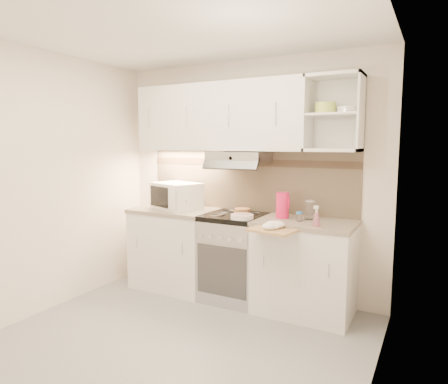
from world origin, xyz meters
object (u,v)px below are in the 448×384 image
at_px(watering_can, 176,203).
at_px(pink_pitcher, 283,205).
at_px(cutting_board, 275,229).
at_px(plate_stack, 242,216).
at_px(electric_range, 235,257).
at_px(microwave, 176,196).
at_px(glass_jar, 310,209).
at_px(spray_bottle, 316,218).

relative_size(watering_can, pink_pitcher, 1.06).
bearing_deg(cutting_board, plate_stack, 163.64).
relative_size(plate_stack, cutting_board, 0.57).
distance_m(electric_range, microwave, 0.95).
relative_size(pink_pitcher, glass_jar, 1.33).
height_order(electric_range, plate_stack, plate_stack).
bearing_deg(plate_stack, watering_can, 173.41).
bearing_deg(glass_jar, cutting_board, -110.84).
bearing_deg(plate_stack, cutting_board, -24.65).
height_order(microwave, watering_can, microwave).
distance_m(electric_range, spray_bottle, 1.06).
xyz_separation_m(pink_pitcher, glass_jar, (0.25, 0.06, -0.03)).
bearing_deg(spray_bottle, plate_stack, 174.40).
bearing_deg(microwave, watering_can, -37.12).
bearing_deg(cutting_board, watering_can, 175.48).
bearing_deg(spray_bottle, microwave, 167.94).
xyz_separation_m(electric_range, microwave, (-0.74, 0.02, 0.59)).
bearing_deg(watering_can, glass_jar, 22.50).
bearing_deg(spray_bottle, glass_jar, 111.68).
xyz_separation_m(electric_range, plate_stack, (0.17, -0.18, 0.47)).
distance_m(watering_can, pink_pitcher, 1.18).
bearing_deg(microwave, electric_range, 18.25).
distance_m(watering_can, cutting_board, 1.29).
xyz_separation_m(electric_range, glass_jar, (0.76, 0.10, 0.54)).
distance_m(glass_jar, cutting_board, 0.52).
xyz_separation_m(microwave, spray_bottle, (1.64, -0.21, -0.07)).
height_order(plate_stack, glass_jar, glass_jar).
bearing_deg(pink_pitcher, electric_range, -173.07).
xyz_separation_m(pink_pitcher, spray_bottle, (0.40, -0.23, -0.05)).
xyz_separation_m(watering_can, cutting_board, (1.25, -0.28, -0.11)).
xyz_separation_m(glass_jar, spray_bottle, (0.14, -0.29, -0.02)).
bearing_deg(watering_can, electric_range, 22.19).
height_order(electric_range, cutting_board, electric_range).
xyz_separation_m(plate_stack, cutting_board, (0.41, -0.19, -0.05)).
xyz_separation_m(microwave, watering_can, (0.07, -0.10, -0.06)).
height_order(watering_can, spray_bottle, watering_can).
relative_size(plate_stack, pink_pitcher, 0.89).
bearing_deg(pink_pitcher, microwave, -176.82).
distance_m(glass_jar, spray_bottle, 0.33).
height_order(pink_pitcher, glass_jar, pink_pitcher).
bearing_deg(glass_jar, spray_bottle, -63.65).
bearing_deg(cutting_board, pink_pitcher, 108.87).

